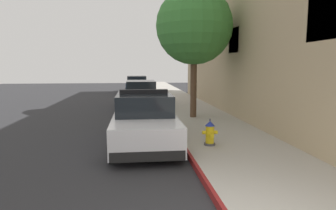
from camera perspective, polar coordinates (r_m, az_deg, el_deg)
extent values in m
cube|color=#2B2B2D|center=(13.92, -19.21, -3.19)|extent=(30.65, 60.00, 0.20)
cube|color=#ADA89E|center=(13.86, 5.75, -2.11)|extent=(3.00, 60.00, 0.15)
cube|color=maroon|center=(13.62, -0.61, -2.25)|extent=(0.08, 60.00, 0.15)
cube|color=tan|center=(14.97, 24.33, 10.07)|extent=(6.32, 22.43, 6.45)
cube|color=black|center=(8.05, 28.24, 14.96)|extent=(0.06, 1.30, 1.10)
cube|color=black|center=(13.68, 12.81, 12.20)|extent=(0.06, 1.30, 1.10)
cube|color=black|center=(19.71, 6.67, 10.84)|extent=(0.06, 1.30, 1.10)
cube|color=white|center=(9.11, -4.67, -3.93)|extent=(1.84, 4.80, 0.76)
cube|color=black|center=(9.15, -4.74, 0.43)|extent=(1.64, 2.50, 0.60)
cube|color=black|center=(6.91, -3.99, -9.88)|extent=(1.76, 0.16, 0.24)
cube|color=black|center=(11.46, -5.04, -2.90)|extent=(1.76, 0.16, 0.24)
cylinder|color=black|center=(10.84, -9.51, -3.57)|extent=(0.22, 0.64, 0.64)
cylinder|color=black|center=(10.89, -0.42, -3.42)|extent=(0.22, 0.64, 0.64)
cylinder|color=black|center=(7.54, -10.83, -8.51)|extent=(0.22, 0.64, 0.64)
cylinder|color=black|center=(7.60, 2.35, -8.24)|extent=(0.22, 0.64, 0.64)
cube|color=black|center=(9.06, -4.76, 2.65)|extent=(1.48, 0.20, 0.12)
cube|color=red|center=(9.06, -6.97, 2.62)|extent=(0.44, 0.18, 0.11)
cube|color=#1E33E0|center=(9.08, -2.55, 2.68)|extent=(0.44, 0.18, 0.11)
cube|color=black|center=(17.19, -5.30, 1.45)|extent=(1.84, 4.80, 0.76)
cube|color=black|center=(17.28, -5.34, 3.75)|extent=(1.64, 2.50, 0.60)
cube|color=black|center=(14.90, -5.09, -0.48)|extent=(1.76, 0.16, 0.24)
cube|color=black|center=(19.55, -5.44, 1.41)|extent=(1.76, 0.16, 0.24)
cylinder|color=black|center=(18.91, -8.01, 1.17)|extent=(0.22, 0.64, 0.64)
cylinder|color=black|center=(18.95, -2.80, 1.24)|extent=(0.22, 0.64, 0.64)
cylinder|color=black|center=(15.54, -8.32, -0.20)|extent=(0.22, 0.64, 0.64)
cylinder|color=black|center=(15.58, -1.98, -0.11)|extent=(0.22, 0.64, 0.64)
cube|color=navy|center=(26.40, -6.10, 3.54)|extent=(1.84, 4.80, 0.76)
cube|color=black|center=(26.51, -6.13, 5.03)|extent=(1.64, 2.50, 0.60)
cube|color=black|center=(24.09, -6.05, 2.55)|extent=(1.76, 0.16, 0.24)
cube|color=black|center=(28.75, -6.14, 3.34)|extent=(1.76, 0.16, 0.24)
cylinder|color=black|center=(28.12, -7.88, 3.22)|extent=(0.22, 0.64, 0.64)
cylinder|color=black|center=(28.13, -4.37, 3.27)|extent=(0.22, 0.64, 0.64)
cylinder|color=black|center=(24.73, -8.06, 2.64)|extent=(0.22, 0.64, 0.64)
cylinder|color=black|center=(24.75, -4.07, 2.70)|extent=(0.22, 0.64, 0.64)
cylinder|color=#4C4C51|center=(8.51, 8.13, -7.54)|extent=(0.32, 0.32, 0.06)
cylinder|color=yellow|center=(8.44, 8.16, -5.70)|extent=(0.24, 0.24, 0.50)
cone|color=navy|center=(8.38, 8.20, -3.57)|extent=(0.28, 0.28, 0.14)
cylinder|color=#4C4C51|center=(8.36, 8.22, -2.90)|extent=(0.05, 0.05, 0.06)
cylinder|color=yellow|center=(8.39, 7.04, -5.35)|extent=(0.10, 0.10, 0.10)
cylinder|color=yellow|center=(8.47, 9.29, -5.26)|extent=(0.10, 0.10, 0.10)
cylinder|color=yellow|center=(8.27, 8.48, -5.92)|extent=(0.13, 0.12, 0.13)
cylinder|color=brown|center=(12.94, 5.00, 3.81)|extent=(0.28, 0.28, 2.80)
sphere|color=#387A33|center=(13.02, 5.13, 15.10)|extent=(3.30, 3.30, 3.30)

